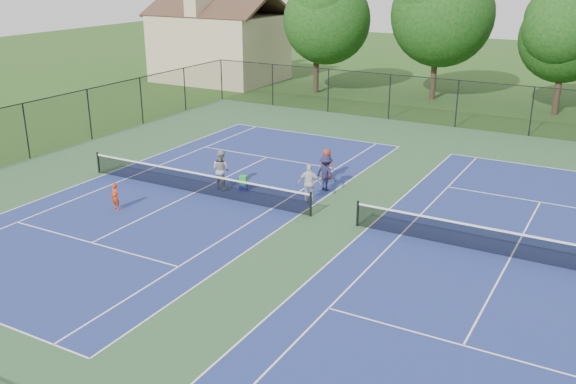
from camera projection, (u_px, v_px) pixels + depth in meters
The scene contains 16 objects.
ground at pixel (333, 221), 26.10m from camera, with size 140.00×140.00×0.00m, color #234716.
court_pad at pixel (333, 221), 26.10m from camera, with size 36.00×36.00×0.01m, color #335A32.
tennis_court_left at pixel (195, 191), 29.29m from camera, with size 12.00×23.83×1.07m.
tennis_court_right at pixel (511, 255), 22.85m from camera, with size 12.00×23.83×1.07m.
perimeter_fence at pixel (334, 184), 25.56m from camera, with size 36.08×36.08×3.02m.
tree_back_a at pixel (317, 15), 49.73m from camera, with size 6.80×6.80×9.15m.
tree_back_b at pixel (439, 10), 47.04m from camera, with size 7.60×7.60×10.03m.
tree_back_c at pixel (566, 33), 42.46m from camera, with size 6.00×6.00×8.40m.
clapboard_house at pixel (220, 45), 56.15m from camera, with size 10.80×8.10×7.65m.
child_player at pixel (115, 197), 27.08m from camera, with size 0.43×0.28×1.19m, color red.
instructor at pixel (221, 170), 29.55m from camera, with size 0.89×0.70×1.84m, color #97979A.
bystander_a at pixel (309, 183), 27.87m from camera, with size 1.03×0.43×1.75m, color silver.
bystander_b at pixel (326, 173), 29.36m from camera, with size 1.07×0.61×1.66m, color #191A38.
bystander_c at pixel (327, 164), 30.94m from camera, with size 0.73×0.48×1.50m, color maroon.
ball_crate at pixel (244, 188), 29.49m from camera, with size 0.35×0.28×0.31m, color #16219B.
ball_hopper at pixel (243, 180), 29.37m from camera, with size 0.33×0.26×0.42m, color green.
Camera 1 is at (10.19, -21.97, 9.96)m, focal length 40.00 mm.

